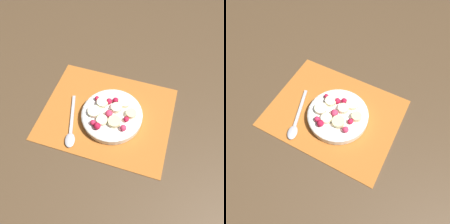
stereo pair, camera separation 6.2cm
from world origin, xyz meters
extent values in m
plane|color=#4C3823|center=(0.00, 0.00, 0.00)|extent=(3.00, 3.00, 0.00)
cube|color=#B26023|center=(0.00, 0.00, 0.00)|extent=(0.38, 0.30, 0.01)
cylinder|color=silver|center=(0.02, -0.01, 0.02)|extent=(0.18, 0.18, 0.02)
torus|color=silver|center=(0.02, -0.01, 0.02)|extent=(0.18, 0.18, 0.01)
cylinder|color=white|center=(0.02, -0.01, 0.03)|extent=(0.16, 0.16, 0.00)
cylinder|color=beige|center=(0.03, -0.04, 0.04)|extent=(0.05, 0.05, 0.01)
cylinder|color=#F4EAB7|center=(0.03, 0.01, 0.04)|extent=(0.04, 0.04, 0.01)
cylinder|color=#F4EAB7|center=(0.04, 0.03, 0.04)|extent=(0.05, 0.05, 0.01)
cylinder|color=#F4EAB7|center=(-0.03, -0.02, 0.04)|extent=(0.05, 0.05, 0.01)
cylinder|color=#F4EAB7|center=(0.00, -0.04, 0.04)|extent=(0.04, 0.04, 0.01)
cylinder|color=beige|center=(0.07, 0.00, 0.04)|extent=(0.04, 0.04, 0.01)
cylinder|color=#F4EAB7|center=(-0.02, 0.01, 0.04)|extent=(0.04, 0.04, 0.01)
sphere|color=#B21433|center=(-0.01, -0.07, 0.04)|extent=(0.02, 0.02, 0.02)
sphere|color=red|center=(-0.04, 0.02, 0.04)|extent=(0.01, 0.01, 0.01)
sphere|color=red|center=(0.00, 0.02, 0.04)|extent=(0.02, 0.02, 0.02)
sphere|color=#DB3356|center=(0.06, -0.05, 0.04)|extent=(0.02, 0.02, 0.02)
sphere|color=#B21433|center=(0.02, 0.03, 0.04)|extent=(0.02, 0.02, 0.02)
sphere|color=red|center=(0.06, -0.02, 0.04)|extent=(0.02, 0.02, 0.02)
sphere|color=#DB3356|center=(0.01, -0.02, 0.04)|extent=(0.02, 0.02, 0.02)
sphere|color=#D12347|center=(-0.02, -0.06, 0.04)|extent=(0.02, 0.02, 0.02)
cube|color=#B2B2B7|center=(-0.10, -0.04, 0.01)|extent=(0.05, 0.13, 0.00)
ellipsoid|color=#B2B2B7|center=(-0.07, -0.12, 0.01)|extent=(0.04, 0.05, 0.01)
camera|label=1|loc=(0.12, -0.32, 0.57)|focal=35.00mm
camera|label=2|loc=(0.17, -0.30, 0.57)|focal=35.00mm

